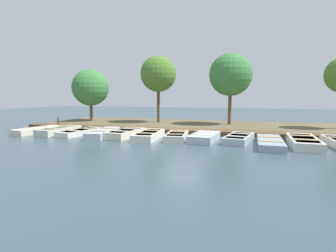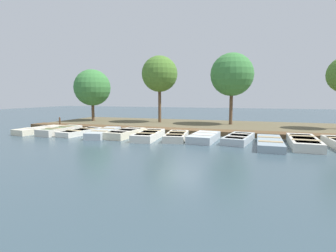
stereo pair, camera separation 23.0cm
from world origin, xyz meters
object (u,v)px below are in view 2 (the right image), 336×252
(rowboat_5, at_px, (149,135))
(rowboat_1, at_px, (60,130))
(rowboat_3, at_px, (104,133))
(rowboat_4, at_px, (126,133))
(park_tree_far_left, at_px, (92,88))
(park_tree_left, at_px, (160,74))
(rowboat_6, at_px, (176,136))
(rowboat_9, at_px, (270,143))
(rowboat_2, at_px, (81,132))
(rowboat_8, at_px, (239,138))
(rowboat_10, at_px, (304,142))
(rowboat_7, at_px, (204,137))
(mooring_post_near, at_px, (60,122))
(rowboat_0, at_px, (40,130))
(park_tree_center, at_px, (232,75))

(rowboat_5, bearing_deg, rowboat_1, -95.60)
(rowboat_3, distance_m, rowboat_4, 1.37)
(park_tree_far_left, relative_size, park_tree_left, 0.83)
(rowboat_1, relative_size, rowboat_4, 1.02)
(rowboat_6, height_order, rowboat_9, rowboat_6)
(rowboat_2, height_order, rowboat_4, rowboat_4)
(rowboat_1, distance_m, rowboat_8, 10.85)
(rowboat_10, bearing_deg, rowboat_8, -94.05)
(park_tree_far_left, bearing_deg, rowboat_7, 60.06)
(rowboat_2, distance_m, rowboat_5, 4.65)
(rowboat_2, xyz_separation_m, rowboat_3, (0.11, 1.72, 0.04))
(rowboat_10, distance_m, mooring_post_near, 16.23)
(rowboat_8, bearing_deg, rowboat_1, -78.27)
(rowboat_2, xyz_separation_m, park_tree_left, (-6.88, 2.73, 3.99))
(rowboat_10, height_order, park_tree_left, park_tree_left)
(rowboat_3, distance_m, park_tree_far_left, 8.73)
(rowboat_4, xyz_separation_m, rowboat_5, (0.27, 1.57, -0.01))
(rowboat_0, relative_size, park_tree_left, 0.58)
(rowboat_8, xyz_separation_m, park_tree_left, (-6.66, -6.72, 3.97))
(rowboat_9, xyz_separation_m, mooring_post_near, (-2.95, -14.52, 0.24))
(rowboat_0, height_order, rowboat_5, rowboat_5)
(rowboat_2, xyz_separation_m, rowboat_7, (0.00, 7.70, 0.04))
(rowboat_2, distance_m, rowboat_7, 7.70)
(rowboat_1, distance_m, park_tree_far_left, 7.41)
(rowboat_9, height_order, rowboat_10, rowboat_10)
(rowboat_9, xyz_separation_m, park_tree_far_left, (-6.89, -14.27, 2.93))
(rowboat_5, xyz_separation_m, park_tree_far_left, (-6.61, -8.00, 2.90))
(rowboat_1, relative_size, rowboat_5, 0.95)
(rowboat_3, relative_size, rowboat_10, 0.99)
(rowboat_9, relative_size, mooring_post_near, 4.42)
(park_tree_left, height_order, park_tree_center, park_tree_left)
(rowboat_2, relative_size, rowboat_10, 0.89)
(rowboat_0, distance_m, rowboat_2, 3.03)
(rowboat_2, bearing_deg, rowboat_0, -79.97)
(rowboat_0, xyz_separation_m, park_tree_left, (-7.03, 5.76, 3.97))
(rowboat_4, height_order, rowboat_9, rowboat_4)
(park_tree_center, bearing_deg, park_tree_left, -89.50)
(rowboat_6, relative_size, rowboat_9, 0.77)
(rowboat_1, height_order, rowboat_4, rowboat_1)
(rowboat_6, distance_m, rowboat_7, 1.50)
(rowboat_10, bearing_deg, rowboat_1, -87.81)
(rowboat_6, distance_m, park_tree_far_left, 11.90)
(rowboat_5, relative_size, mooring_post_near, 3.94)
(rowboat_2, height_order, rowboat_6, rowboat_6)
(mooring_post_near, bearing_deg, rowboat_3, 64.51)
(rowboat_7, xyz_separation_m, rowboat_8, (-0.22, 1.75, -0.02))
(park_tree_far_left, bearing_deg, mooring_post_near, -3.68)
(rowboat_0, distance_m, rowboat_4, 6.11)
(rowboat_7, distance_m, rowboat_8, 1.77)
(rowboat_9, bearing_deg, rowboat_3, -91.91)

